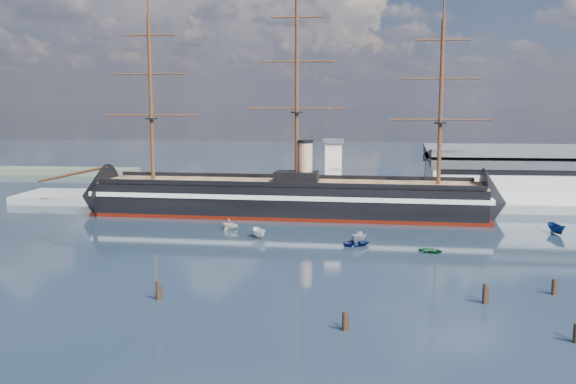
# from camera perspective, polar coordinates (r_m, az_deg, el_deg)

# --- Properties ---
(ground) EXTENTS (600.00, 600.00, 0.00)m
(ground) POSITION_cam_1_polar(r_m,az_deg,el_deg) (128.71, 2.11, -3.69)
(ground) COLOR black
(ground) RESTS_ON ground
(quay) EXTENTS (180.00, 18.00, 2.00)m
(quay) POSITION_cam_1_polar(r_m,az_deg,el_deg) (163.81, 6.51, -1.21)
(quay) COLOR slate
(quay) RESTS_ON ground
(warehouse) EXTENTS (63.00, 21.00, 11.60)m
(warehouse) POSITION_cam_1_polar(r_m,az_deg,el_deg) (173.75, 22.59, 1.41)
(warehouse) COLOR #B7BABC
(warehouse) RESTS_ON ground
(quay_tower) EXTENTS (5.00, 5.00, 15.00)m
(quay_tower) POSITION_cam_1_polar(r_m,az_deg,el_deg) (159.67, 4.06, 2.12)
(quay_tower) COLOR silver
(quay_tower) RESTS_ON ground
(warship) EXTENTS (113.19, 19.82, 53.94)m
(warship) POSITION_cam_1_polar(r_m,az_deg,el_deg) (148.43, -0.66, -0.53)
(warship) COLOR black
(warship) RESTS_ON ground
(motorboat_a) EXTENTS (6.45, 4.46, 2.43)m
(motorboat_a) POSITION_cam_1_polar(r_m,az_deg,el_deg) (124.25, -2.57, -4.12)
(motorboat_a) COLOR silver
(motorboat_a) RESTS_ON ground
(motorboat_b) EXTENTS (2.34, 3.36, 1.45)m
(motorboat_b) POSITION_cam_1_polar(r_m,az_deg,el_deg) (118.22, 6.15, -4.79)
(motorboat_b) COLOR navy
(motorboat_b) RESTS_ON ground
(motorboat_c) EXTENTS (6.66, 4.34, 2.50)m
(motorboat_c) POSITION_cam_1_polar(r_m,az_deg,el_deg) (120.30, 6.29, -4.56)
(motorboat_c) COLOR gray
(motorboat_c) RESTS_ON ground
(motorboat_d) EXTENTS (6.02, 7.36, 2.50)m
(motorboat_d) POSITION_cam_1_polar(r_m,az_deg,el_deg) (132.81, -5.18, -3.35)
(motorboat_d) COLOR beige
(motorboat_d) RESTS_ON ground
(motorboat_e) EXTENTS (2.03, 2.80, 1.21)m
(motorboat_e) POSITION_cam_1_polar(r_m,az_deg,el_deg) (115.09, 12.57, -5.29)
(motorboat_e) COLOR #1D5933
(motorboat_e) RESTS_ON ground
(motorboat_f) EXTENTS (6.91, 3.57, 2.63)m
(motorboat_f) POSITION_cam_1_polar(r_m,az_deg,el_deg) (138.59, 22.75, -3.47)
(motorboat_f) COLOR navy
(motorboat_f) RESTS_ON ground
(piling_near_left) EXTENTS (0.64, 0.64, 3.14)m
(piling_near_left) POSITION_cam_1_polar(r_m,az_deg,el_deg) (88.22, -11.45, -9.35)
(piling_near_left) COLOR black
(piling_near_left) RESTS_ON ground
(piling_near_mid) EXTENTS (0.64, 0.64, 2.94)m
(piling_near_mid) POSITION_cam_1_polar(r_m,az_deg,el_deg) (75.77, 5.06, -12.16)
(piling_near_mid) COLOR black
(piling_near_mid) RESTS_ON ground
(piling_near_right) EXTENTS (0.64, 0.64, 3.36)m
(piling_near_right) POSITION_cam_1_polar(r_m,az_deg,el_deg) (88.66, 17.06, -9.46)
(piling_near_right) COLOR black
(piling_near_right) RESTS_ON ground
(piling_far_right) EXTENTS (0.64, 0.64, 2.87)m
(piling_far_right) POSITION_cam_1_polar(r_m,az_deg,el_deg) (95.79, 22.53, -8.42)
(piling_far_right) COLOR black
(piling_far_right) RESTS_ON ground
(piling_extra) EXTENTS (0.64, 0.64, 2.92)m
(piling_extra) POSITION_cam_1_polar(r_m,az_deg,el_deg) (78.50, 24.19, -12.13)
(piling_extra) COLOR black
(piling_extra) RESTS_ON ground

